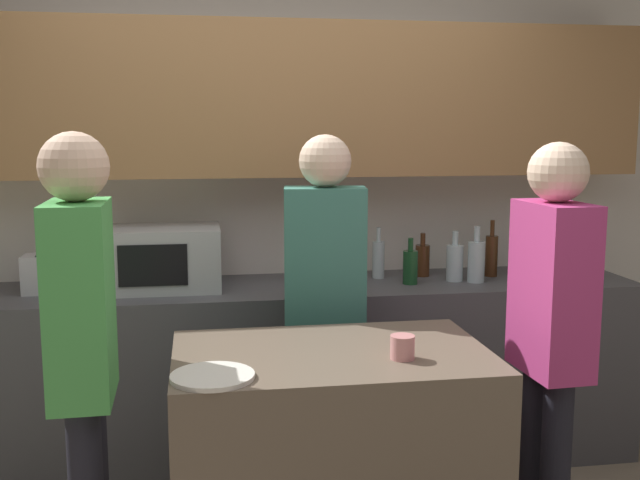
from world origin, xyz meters
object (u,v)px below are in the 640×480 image
(bottle_7, at_px, (550,256))
(cup_0, at_px, (402,347))
(bottle_5, at_px, (491,255))
(person_center, at_px, (551,325))
(person_left, at_px, (82,342))
(bottle_0, at_px, (378,259))
(bottle_1, at_px, (410,266))
(bottle_2, at_px, (422,260))
(person_right, at_px, (325,294))
(potted_plant, at_px, (571,238))
(plate_on_island, at_px, (212,376))
(microwave, at_px, (166,258))
(bottle_6, at_px, (520,261))
(bottle_3, at_px, (455,262))
(bottle_4, at_px, (476,261))
(toaster, at_px, (52,273))

(bottle_7, relative_size, cup_0, 3.97)
(bottle_5, bearing_deg, person_center, -101.72)
(bottle_5, height_order, person_left, person_left)
(bottle_0, bearing_deg, bottle_1, -54.62)
(bottle_2, relative_size, person_right, 0.14)
(potted_plant, height_order, plate_on_island, potted_plant)
(microwave, distance_m, cup_0, 1.54)
(bottle_6, bearing_deg, bottle_1, -174.87)
(bottle_3, xyz_separation_m, person_left, (-1.66, -1.14, -0.01))
(bottle_6, bearing_deg, bottle_5, 152.71)
(bottle_2, relative_size, bottle_3, 0.89)
(bottle_3, xyz_separation_m, bottle_4, (0.10, -0.05, 0.01))
(potted_plant, relative_size, cup_0, 4.80)
(bottle_0, height_order, plate_on_island, bottle_0)
(bottle_2, distance_m, bottle_7, 0.64)
(toaster, relative_size, potted_plant, 0.66)
(bottle_6, xyz_separation_m, person_right, (-1.12, -0.53, -0.01))
(potted_plant, distance_m, bottle_3, 0.67)
(person_left, bearing_deg, bottle_0, 133.39)
(bottle_1, height_order, bottle_3, bottle_3)
(bottle_1, distance_m, cup_0, 1.27)
(toaster, bearing_deg, bottle_6, -0.90)
(bottle_4, bearing_deg, person_center, -95.98)
(person_center, bearing_deg, bottle_6, -21.30)
(potted_plant, xyz_separation_m, person_right, (-1.41, -0.57, -0.12))
(microwave, height_order, bottle_4, microwave)
(bottle_0, relative_size, person_center, 0.16)
(microwave, height_order, bottle_0, microwave)
(microwave, distance_m, plate_on_island, 1.42)
(bottle_4, relative_size, plate_on_island, 1.10)
(toaster, relative_size, bottle_4, 0.91)
(bottle_2, bearing_deg, toaster, -177.18)
(bottle_6, height_order, person_center, person_center)
(cup_0, distance_m, person_center, 0.63)
(bottle_3, bearing_deg, person_right, -145.69)
(potted_plant, relative_size, person_center, 0.24)
(bottle_0, bearing_deg, potted_plant, -4.51)
(bottle_1, bearing_deg, plate_on_island, -127.50)
(potted_plant, bearing_deg, bottle_2, 173.37)
(toaster, distance_m, bottle_6, 2.33)
(cup_0, bearing_deg, bottle_2, 70.47)
(bottle_0, bearing_deg, microwave, -175.63)
(bottle_0, distance_m, person_left, 1.82)
(bottle_5, relative_size, person_right, 0.18)
(bottle_1, relative_size, bottle_2, 1.02)
(toaster, xyz_separation_m, plate_on_island, (0.72, -1.40, -0.07))
(bottle_1, distance_m, bottle_7, 0.72)
(bottle_2, distance_m, person_left, 2.00)
(bottle_0, distance_m, bottle_2, 0.24)
(bottle_2, height_order, person_left, person_left)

